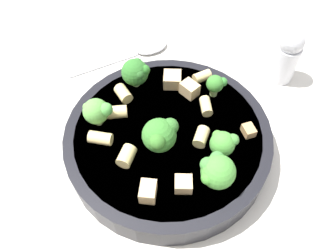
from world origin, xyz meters
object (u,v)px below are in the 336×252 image
at_px(broccoli_floret_4, 217,171).
at_px(rigatoni_5, 201,137).
at_px(broccoli_floret_0, 216,84).
at_px(broccoli_floret_3, 160,135).
at_px(pepper_shaker, 286,56).
at_px(pasta_bowl, 168,138).
at_px(chicken_chunk_4, 172,80).
at_px(chicken_chunk_0, 183,184).
at_px(chicken_chunk_1, 190,89).
at_px(rigatoni_0, 206,106).
at_px(chicken_chunk_2, 249,130).
at_px(rigatoni_1, 100,138).
at_px(rigatoni_6, 124,154).
at_px(broccoli_floret_2, 223,143).
at_px(rigatoni_4, 202,77).
at_px(rigatoni_2, 115,112).
at_px(broccoli_floret_1, 136,72).
at_px(chicken_chunk_3, 148,191).
at_px(spoon, 139,51).
at_px(broccoli_floret_5, 97,111).
at_px(rigatoni_3, 123,94).

height_order(broccoli_floret_4, rigatoni_5, broccoli_floret_4).
bearing_deg(broccoli_floret_0, broccoli_floret_3, 98.84).
distance_m(broccoli_floret_3, pepper_shaker, 0.24).
height_order(pasta_bowl, chicken_chunk_4, chicken_chunk_4).
bearing_deg(broccoli_floret_4, chicken_chunk_0, 57.89).
relative_size(broccoli_floret_3, chicken_chunk_1, 1.97).
bearing_deg(rigatoni_0, broccoli_floret_3, 93.89).
height_order(broccoli_floret_0, chicken_chunk_0, broccoli_floret_0).
bearing_deg(pepper_shaker, chicken_chunk_2, 109.50).
bearing_deg(broccoli_floret_0, rigatoni_1, 77.09).
bearing_deg(rigatoni_0, broccoli_floret_4, 140.03).
relative_size(rigatoni_1, chicken_chunk_0, 1.46).
bearing_deg(broccoli_floret_0, rigatoni_6, 90.25).
xyz_separation_m(broccoli_floret_2, chicken_chunk_4, (0.12, -0.03, -0.01)).
bearing_deg(rigatoni_1, broccoli_floret_0, -102.91).
relative_size(broccoli_floret_4, rigatoni_0, 1.75).
xyz_separation_m(rigatoni_4, rigatoni_5, (-0.07, 0.07, 0.00)).
bearing_deg(chicken_chunk_0, pasta_bowl, -28.90).
distance_m(rigatoni_2, pepper_shaker, 0.26).
relative_size(rigatoni_2, rigatoni_4, 1.23).
relative_size(rigatoni_5, chicken_chunk_0, 1.25).
xyz_separation_m(broccoli_floret_0, rigatoni_2, (0.06, 0.12, -0.01)).
distance_m(broccoli_floret_1, chicken_chunk_0, 0.17).
bearing_deg(chicken_chunk_0, rigatoni_2, -1.32).
height_order(pasta_bowl, pepper_shaker, pepper_shaker).
relative_size(chicken_chunk_1, chicken_chunk_3, 1.03).
relative_size(pasta_bowl, rigatoni_0, 10.25).
height_order(rigatoni_1, spoon, rigatoni_1).
bearing_deg(chicken_chunk_3, broccoli_floret_2, -98.18).
bearing_deg(rigatoni_0, spoon, -9.12).
distance_m(broccoli_floret_1, broccoli_floret_3, 0.11).
xyz_separation_m(rigatoni_2, chicken_chunk_1, (-0.03, -0.10, 0.00)).
xyz_separation_m(broccoli_floret_5, rigatoni_1, (-0.02, 0.01, -0.02)).
distance_m(rigatoni_5, rigatoni_6, 0.09).
relative_size(broccoli_floret_3, chicken_chunk_3, 2.02).
distance_m(rigatoni_5, chicken_chunk_2, 0.06).
relative_size(broccoli_floret_1, rigatoni_1, 1.48).
distance_m(rigatoni_2, chicken_chunk_0, 0.13).
distance_m(rigatoni_0, rigatoni_3, 0.11).
height_order(broccoli_floret_1, rigatoni_6, broccoli_floret_1).
height_order(pasta_bowl, broccoli_floret_4, broccoli_floret_4).
bearing_deg(rigatoni_3, rigatoni_6, 144.10).
relative_size(chicken_chunk_0, spoon, 0.11).
bearing_deg(broccoli_floret_2, broccoli_floret_1, 2.29).
distance_m(rigatoni_0, chicken_chunk_3, 0.14).
height_order(rigatoni_0, chicken_chunk_0, same).
xyz_separation_m(rigatoni_5, spoon, (0.21, -0.07, -0.04)).
height_order(chicken_chunk_2, chicken_chunk_3, chicken_chunk_3).
bearing_deg(rigatoni_1, rigatoni_0, -110.18).
bearing_deg(rigatoni_6, chicken_chunk_2, -117.99).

